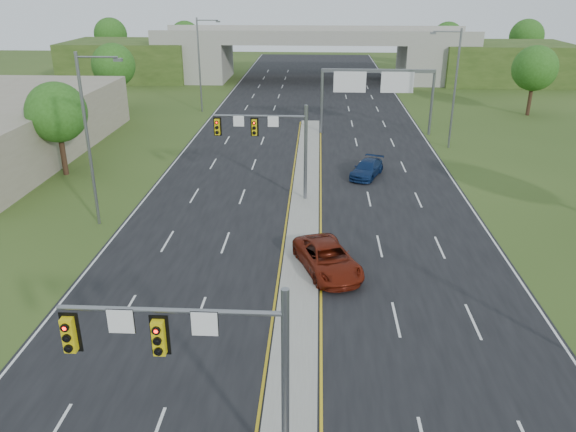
{
  "coord_description": "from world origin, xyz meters",
  "views": [
    {
      "loc": [
        0.79,
        -13.36,
        14.75
      ],
      "look_at": [
        -0.71,
        14.77,
        3.0
      ],
      "focal_mm": 35.0,
      "sensor_mm": 36.0,
      "label": 1
    }
  ],
  "objects_px": {
    "sign_gantry": "(376,84)",
    "overpass": "(314,58)",
    "car_far_a": "(328,259)",
    "signal_mast_near": "(207,357)",
    "car_far_b": "(367,169)",
    "signal_mast_far": "(274,137)"
  },
  "relations": [
    {
      "from": "car_far_a",
      "to": "car_far_b",
      "type": "relative_size",
      "value": 1.24
    },
    {
      "from": "overpass",
      "to": "car_far_a",
      "type": "relative_size",
      "value": 14.27
    },
    {
      "from": "signal_mast_far",
      "to": "sign_gantry",
      "type": "xyz_separation_m",
      "value": [
        8.95,
        19.99,
        0.51
      ]
    },
    {
      "from": "sign_gantry",
      "to": "overpass",
      "type": "bearing_deg",
      "value": 100.79
    },
    {
      "from": "signal_mast_near",
      "to": "sign_gantry",
      "type": "height_order",
      "value": "signal_mast_near"
    },
    {
      "from": "signal_mast_far",
      "to": "car_far_a",
      "type": "distance_m",
      "value": 12.11
    },
    {
      "from": "signal_mast_near",
      "to": "overpass",
      "type": "height_order",
      "value": "overpass"
    },
    {
      "from": "signal_mast_far",
      "to": "car_far_b",
      "type": "xyz_separation_m",
      "value": [
        7.17,
        5.78,
        -4.05
      ]
    },
    {
      "from": "signal_mast_far",
      "to": "car_far_b",
      "type": "height_order",
      "value": "signal_mast_far"
    },
    {
      "from": "overpass",
      "to": "car_far_b",
      "type": "distance_m",
      "value": 49.62
    },
    {
      "from": "overpass",
      "to": "car_far_a",
      "type": "bearing_deg",
      "value": -88.7
    },
    {
      "from": "sign_gantry",
      "to": "car_far_a",
      "type": "bearing_deg",
      "value": -99.55
    },
    {
      "from": "signal_mast_far",
      "to": "signal_mast_near",
      "type": "bearing_deg",
      "value": -90.0
    },
    {
      "from": "signal_mast_near",
      "to": "car_far_b",
      "type": "distance_m",
      "value": 31.86
    },
    {
      "from": "overpass",
      "to": "sign_gantry",
      "type": "bearing_deg",
      "value": -79.21
    },
    {
      "from": "signal_mast_far",
      "to": "sign_gantry",
      "type": "height_order",
      "value": "signal_mast_far"
    },
    {
      "from": "sign_gantry",
      "to": "overpass",
      "type": "distance_m",
      "value": 35.75
    },
    {
      "from": "sign_gantry",
      "to": "overpass",
      "type": "height_order",
      "value": "overpass"
    },
    {
      "from": "car_far_b",
      "to": "signal_mast_near",
      "type": "bearing_deg",
      "value": -81.38
    },
    {
      "from": "sign_gantry",
      "to": "car_far_b",
      "type": "distance_m",
      "value": 15.04
    },
    {
      "from": "car_far_b",
      "to": "car_far_a",
      "type": "bearing_deg",
      "value": -79.87
    },
    {
      "from": "signal_mast_far",
      "to": "overpass",
      "type": "xyz_separation_m",
      "value": [
        2.26,
        55.07,
        -1.17
      ]
    }
  ]
}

